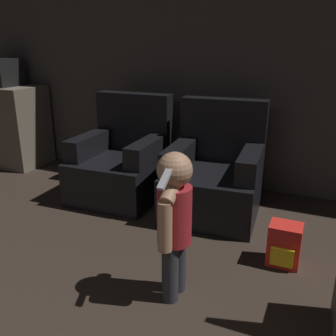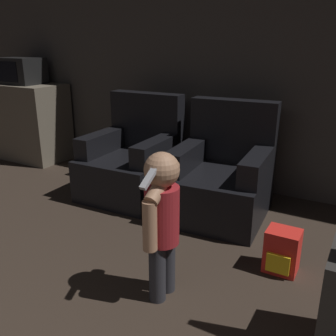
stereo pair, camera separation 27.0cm
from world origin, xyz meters
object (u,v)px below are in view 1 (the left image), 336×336
at_px(armchair_right, 215,176).
at_px(person_toddler, 174,216).
at_px(armchair_left, 123,163).
at_px(toy_backpack, 284,245).

xyz_separation_m(armchair_right, person_toddler, (0.12, -1.25, 0.20)).
xyz_separation_m(armchair_left, toy_backpack, (1.62, -0.64, -0.18)).
relative_size(armchair_left, armchair_right, 1.00).
distance_m(armchair_left, armchair_right, 0.94).
relative_size(armchair_left, toy_backpack, 3.29).
distance_m(armchair_right, person_toddler, 1.27).
height_order(armchair_right, toy_backpack, armchair_right).
bearing_deg(person_toddler, armchair_left, -137.60).
xyz_separation_m(armchair_left, person_toddler, (1.06, -1.25, 0.20)).
xyz_separation_m(armchair_right, toy_backpack, (0.69, -0.64, -0.18)).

